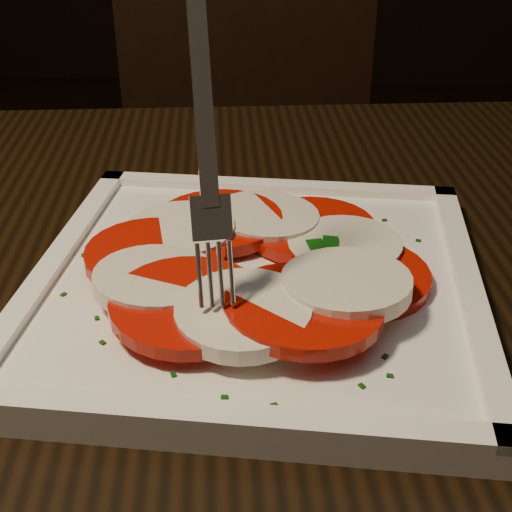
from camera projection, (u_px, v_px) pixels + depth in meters
name	position (u px, v px, depth m)	size (l,w,h in m)	color
table	(381.00, 427.00, 0.49)	(1.28, 0.93, 0.75)	black
chair	(247.00, 170.00, 1.18)	(0.45, 0.45, 0.93)	black
plate	(256.00, 287.00, 0.45)	(0.28, 0.28, 0.01)	white
caprese_salad	(256.00, 262.00, 0.44)	(0.23, 0.24, 0.03)	#BA0C04
fork	(202.00, 116.00, 0.37)	(0.03, 0.08, 0.18)	white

